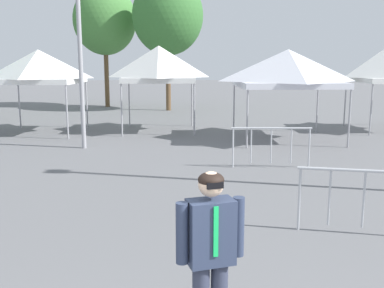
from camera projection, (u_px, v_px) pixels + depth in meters
canopy_tent_behind_right at (39, 67)px, 17.16m from camera, size 3.14×3.14×3.23m
canopy_tent_center at (159, 64)px, 17.69m from camera, size 2.86×2.86×3.40m
canopy_tent_far_left at (288, 68)px, 15.72m from camera, size 3.52×3.52×3.20m
person_foreground at (211, 251)px, 4.05m from camera, size 0.63×0.35×1.78m
tree_behind_tents_center at (105, 20)px, 27.31m from camera, size 3.85×3.85×7.43m
tree_behind_tents_right at (168, 16)px, 25.10m from camera, size 4.00×4.00×7.54m
crowd_barrier_near_person at (365, 189)px, 7.07m from camera, size 2.06×0.53×1.08m
crowd_barrier_mid_lot at (271, 139)px, 11.66m from camera, size 2.10×0.13×1.08m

